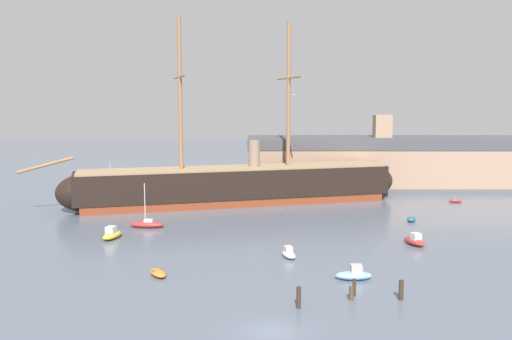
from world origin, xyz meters
name	(u,v)px	position (x,y,z in m)	size (l,w,h in m)	color
ground_plane	(272,332)	(0.00, 0.00, 0.00)	(400.00, 400.00, 0.00)	slate
tall_ship	(236,185)	(-4.77, 51.92, 3.20)	(60.62, 21.99, 29.82)	brown
dinghy_foreground_left	(158,273)	(-10.85, 13.33, 0.34)	(2.53, 3.10, 0.68)	orange
motorboat_foreground_right	(354,274)	(8.16, 12.38, 0.52)	(3.54, 1.51, 1.48)	#7FB2D6
motorboat_near_centre	(289,254)	(2.30, 20.02, 0.43)	(1.96, 3.10, 1.21)	silver
motorboat_mid_left	(112,234)	(-19.25, 28.24, 0.57)	(2.41, 4.10, 1.61)	gold
motorboat_mid_right	(415,241)	(17.55, 25.46, 0.53)	(2.59, 3.85, 1.49)	#B22D28
sailboat_alongside_bow	(147,224)	(-16.07, 34.29, 0.51)	(4.76, 1.68, 6.10)	#B22D28
dinghy_alongside_stern	(411,219)	(20.74, 38.72, 0.31)	(2.04, 2.82, 0.61)	#236670
sailboat_far_left	(110,196)	(-27.09, 56.79, 0.54)	(5.08, 2.27, 6.38)	gold
dinghy_far_right	(455,201)	(32.07, 53.51, 0.27)	(2.32, 1.13, 0.54)	#B22D28
dinghy_distant_centre	(275,192)	(1.90, 63.00, 0.21)	(1.87, 1.03, 0.42)	#236670
mooring_piling_nearest	(299,298)	(2.33, 4.90, 0.91)	(0.38, 0.38, 1.82)	#382B1E
mooring_piling_left_pair	(401,290)	(11.30, 6.91, 0.87)	(0.41, 0.41, 1.74)	#382B1E
mooring_piling_right_pair	(354,287)	(7.41, 7.82, 0.78)	(0.31, 0.31, 1.56)	#382B1E
mooring_piling_midwater	(351,293)	(7.00, 6.83, 0.60)	(0.40, 0.40, 1.21)	#4C3D2D
dockside_warehouse_right	(387,163)	(24.04, 69.12, 4.94)	(58.60, 15.58, 14.26)	#565659
seagull_in_flight	(293,95)	(2.95, 25.27, 17.72)	(0.41, 1.19, 0.13)	silver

